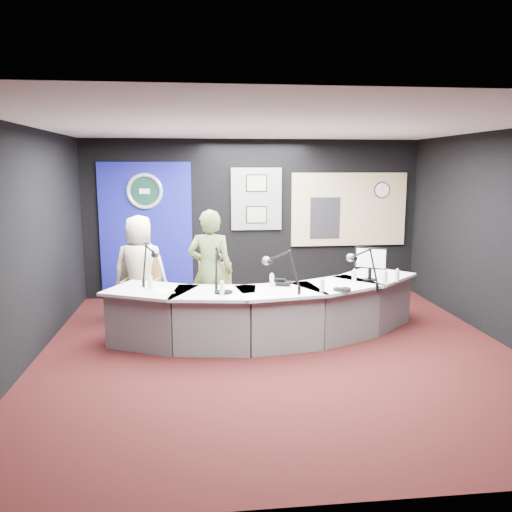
{
  "coord_description": "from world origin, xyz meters",
  "views": [
    {
      "loc": [
        -0.98,
        -6.14,
        2.32
      ],
      "look_at": [
        -0.2,
        0.8,
        1.1
      ],
      "focal_mm": 36.0,
      "sensor_mm": 36.0,
      "label": 1
    }
  ],
  "objects": [
    {
      "name": "armchair_right",
      "position": [
        -0.83,
        0.94,
        0.51
      ],
      "size": [
        0.73,
        0.73,
        1.02
      ],
      "primitive_type": null,
      "rotation": [
        0.0,
        0.0,
        -0.32
      ],
      "color": "#AD804F",
      "rests_on": "ground"
    },
    {
      "name": "booth_glow",
      "position": [
        1.75,
        2.96,
        1.55
      ],
      "size": [
        2.0,
        0.02,
        1.2
      ],
      "primitive_type": "cube",
      "color": "#FFCBA1",
      "rests_on": "booth_window_frame"
    },
    {
      "name": "ceiling",
      "position": [
        0.0,
        0.0,
        2.8
      ],
      "size": [
        6.0,
        6.0,
        0.02
      ],
      "primitive_type": "cube",
      "color": "silver",
      "rests_on": "ground"
    },
    {
      "name": "booth_window_frame",
      "position": [
        1.75,
        2.97,
        1.55
      ],
      "size": [
        2.12,
        0.06,
        1.32
      ],
      "primitive_type": "cube",
      "color": "tan",
      "rests_on": "wall_back"
    },
    {
      "name": "person_man",
      "position": [
        -1.86,
        1.5,
        0.81
      ],
      "size": [
        0.84,
        0.59,
        1.62
      ],
      "primitive_type": "imported",
      "rotation": [
        0.0,
        0.0,
        3.05
      ],
      "color": "beige",
      "rests_on": "ground"
    },
    {
      "name": "broadcast_desk",
      "position": [
        -0.05,
        0.55,
        0.38
      ],
      "size": [
        4.5,
        1.9,
        0.75
      ],
      "primitive_type": null,
      "color": "silver",
      "rests_on": "ground"
    },
    {
      "name": "draped_jacket",
      "position": [
        -1.94,
        1.74,
        0.62
      ],
      "size": [
        0.51,
        0.21,
        0.7
      ],
      "primitive_type": "cube",
      "rotation": [
        0.0,
        0.0,
        -0.23
      ],
      "color": "gray",
      "rests_on": "armchair_left"
    },
    {
      "name": "boom_mic_d",
      "position": [
        1.17,
        0.29,
        1.05
      ],
      "size": [
        0.3,
        0.71,
        0.6
      ],
      "primitive_type": null,
      "color": "black",
      "rests_on": "broadcast_desk"
    },
    {
      "name": "backdrop_panel",
      "position": [
        -1.9,
        2.97,
        1.25
      ],
      "size": [
        1.6,
        0.05,
        2.3
      ],
      "primitive_type": "cube",
      "color": "navy",
      "rests_on": "wall_back"
    },
    {
      "name": "agency_seal",
      "position": [
        -1.9,
        2.93,
        1.9
      ],
      "size": [
        0.63,
        0.07,
        0.63
      ],
      "primitive_type": "torus",
      "rotation": [
        1.57,
        0.0,
        0.0
      ],
      "color": "silver",
      "rests_on": "backdrop_panel"
    },
    {
      "name": "headphones_near",
      "position": [
        0.84,
        0.11,
        0.77
      ],
      "size": [
        0.24,
        0.24,
        0.04
      ],
      "primitive_type": "torus",
      "color": "black",
      "rests_on": "broadcast_desk"
    },
    {
      "name": "wall_clock",
      "position": [
        2.35,
        2.94,
        1.9
      ],
      "size": [
        0.28,
        0.01,
        0.28
      ],
      "primitive_type": "cylinder",
      "rotation": [
        1.57,
        0.0,
        0.0
      ],
      "color": "white",
      "rests_on": "booth_window_frame"
    },
    {
      "name": "person_woman",
      "position": [
        -0.83,
        0.94,
        0.87
      ],
      "size": [
        0.7,
        0.53,
        1.74
      ],
      "primitive_type": "imported",
      "rotation": [
        0.0,
        0.0,
        2.95
      ],
      "color": "#516434",
      "rests_on": "ground"
    },
    {
      "name": "desk_phone",
      "position": [
        0.13,
        0.48,
        0.78
      ],
      "size": [
        0.23,
        0.21,
        0.05
      ],
      "primitive_type": "cube",
      "rotation": [
        0.0,
        0.0,
        -0.33
      ],
      "color": "black",
      "rests_on": "broadcast_desk"
    },
    {
      "name": "notepad",
      "position": [
        -0.36,
        -0.08,
        0.75
      ],
      "size": [
        0.29,
        0.36,
        0.0
      ],
      "primitive_type": "cube",
      "rotation": [
        0.0,
        0.0,
        0.21
      ],
      "color": "white",
      "rests_on": "broadcast_desk"
    },
    {
      "name": "framed_photo_upper",
      "position": [
        0.05,
        2.94,
        2.03
      ],
      "size": [
        0.34,
        0.02,
        0.27
      ],
      "primitive_type": "cube",
      "color": "gray",
      "rests_on": "pinboard"
    },
    {
      "name": "computer_monitor",
      "position": [
        1.38,
        0.64,
        1.07
      ],
      "size": [
        0.44,
        0.27,
        0.33
      ],
      "primitive_type": "cube",
      "rotation": [
        0.0,
        0.0,
        -0.52
      ],
      "color": "black",
      "rests_on": "broadcast_desk"
    },
    {
      "name": "ground",
      "position": [
        0.0,
        0.0,
        0.0
      ],
      "size": [
        6.0,
        6.0,
        0.0
      ],
      "primitive_type": "plane",
      "color": "black",
      "rests_on": "ground"
    },
    {
      "name": "boom_mic_c",
      "position": [
        0.07,
        0.22,
        1.05
      ],
      "size": [
        0.47,
        0.64,
        0.6
      ],
      "primitive_type": null,
      "color": "black",
      "rests_on": "broadcast_desk"
    },
    {
      "name": "headphones_far",
      "position": [
        -0.69,
        0.13,
        0.77
      ],
      "size": [
        0.21,
        0.21,
        0.03
      ],
      "primitive_type": "torus",
      "color": "black",
      "rests_on": "broadcast_desk"
    },
    {
      "name": "wall_left",
      "position": [
        -3.0,
        0.0,
        1.4
      ],
      "size": [
        0.02,
        6.0,
        2.8
      ],
      "primitive_type": "cube",
      "color": "black",
      "rests_on": "ground"
    },
    {
      "name": "boom_mic_b",
      "position": [
        -0.74,
        0.59,
        1.05
      ],
      "size": [
        0.18,
        0.74,
        0.6
      ],
      "primitive_type": null,
      "color": "black",
      "rests_on": "broadcast_desk"
    },
    {
      "name": "wall_back",
      "position": [
        0.0,
        3.0,
        1.4
      ],
      "size": [
        6.0,
        0.02,
        2.8
      ],
      "primitive_type": "cube",
      "color": "black",
      "rests_on": "ground"
    },
    {
      "name": "paper_stack",
      "position": [
        -1.46,
        0.31,
        0.75
      ],
      "size": [
        0.34,
        0.39,
        0.0
      ],
      "primitive_type": "cube",
      "rotation": [
        0.0,
        0.0,
        0.43
      ],
      "color": "white",
      "rests_on": "broadcast_desk"
    },
    {
      "name": "armchair_left",
      "position": [
        -1.86,
        1.5,
        0.47
      ],
      "size": [
        0.63,
        0.63,
        0.94
      ],
      "primitive_type": null,
      "rotation": [
        0.0,
        0.0,
        -0.23
      ],
      "color": "#AD804F",
      "rests_on": "ground"
    },
    {
      "name": "pinboard",
      "position": [
        0.05,
        2.97,
        1.75
      ],
      "size": [
        0.9,
        0.04,
        1.1
      ],
      "primitive_type": "cube",
      "color": "slate",
      "rests_on": "wall_back"
    },
    {
      "name": "water_bottles",
      "position": [
        0.06,
        0.32,
        0.84
      ],
      "size": [
        3.41,
        0.59,
        0.18
      ],
      "primitive_type": null,
      "color": "silver",
      "rests_on": "broadcast_desk"
    },
    {
      "name": "wall_front",
      "position": [
        0.0,
        -3.0,
        1.4
      ],
      "size": [
        6.0,
        0.02,
        2.8
      ],
      "primitive_type": "cube",
      "color": "black",
      "rests_on": "ground"
    },
    {
      "name": "wall_right",
      "position": [
        3.0,
        0.0,
        1.4
      ],
      "size": [
        0.02,
        6.0,
        2.8
      ],
      "primitive_type": "cube",
      "color": "black",
      "rests_on": "ground"
    },
    {
      "name": "framed_photo_lower",
      "position": [
        0.05,
        2.94,
        1.47
      ],
      "size": [
        0.34,
        0.02,
        0.27
      ],
      "primitive_type": "cube",
      "color": "gray",
      "rests_on": "pinboard"
    },
    {
      "name": "boom_mic_a",
      "position": [
        -1.66,
        0.89,
        1.05
      ],
      "size": [
        0.23,
        0.73,
        0.6
      ],
      "primitive_type": null,
      "color": "black",
      "rests_on": "broadcast_desk"
    },
    {
      "name": "seal_center",
      "position": [
        -1.9,
        2.94,
        1.9
      ],
      "size": [
        0.48,
        0.01,
        0.48
      ],
      "primitive_type": "cylinder",
      "rotation": [
        1.57,
        0.0,
        0.0
      ],
      "color": "#0D3022",
      "rests_on": "backdrop_panel"
    },
    {
      "name": "equipment_rack",
      "position": [
        1.3,
        2.94,
        1.4
      ],
      "size": [
        0.55,
        0.02,
        0.75
      ],
      "primitive_type": "cube",
      "color": "black",
      "rests_on": "booth_window_frame"
    }
  ]
}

